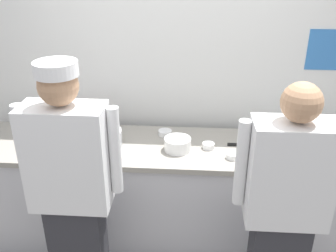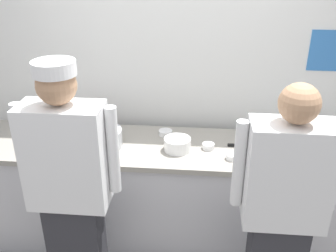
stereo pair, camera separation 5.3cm
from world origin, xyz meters
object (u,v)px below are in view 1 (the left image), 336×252
object	(u,v)px
plate_stack_rear	(40,141)
chefs_knife	(243,145)
chef_near_left	(72,190)
ramekin_orange_sauce	(208,145)
plate_stack_front	(178,144)
ramekin_red_sauce	(165,132)
ramekin_green_sauce	(261,136)
chef_center	(284,208)
ramekin_yellow_sauce	(232,156)
mixing_bowl_steel	(97,139)
squeeze_bottle_secondary	(78,126)
sheet_tray	(311,149)

from	to	relation	value
plate_stack_rear	chefs_knife	world-z (taller)	plate_stack_rear
chef_near_left	ramekin_orange_sauce	bearing A→B (deg)	37.00
chef_near_left	plate_stack_front	distance (m)	0.85
plate_stack_front	chefs_knife	world-z (taller)	plate_stack_front
plate_stack_rear	ramekin_red_sauce	bearing A→B (deg)	15.74
chef_near_left	ramekin_green_sauce	xyz separation A→B (m)	(1.26, 0.83, -0.01)
chef_center	plate_stack_rear	distance (m)	1.79
ramekin_yellow_sauce	ramekin_orange_sauce	distance (m)	0.22
ramekin_green_sauce	chefs_knife	size ratio (longest dim) A/B	0.32
ramekin_green_sauce	mixing_bowl_steel	bearing A→B (deg)	-169.77
plate_stack_front	ramekin_orange_sauce	xyz separation A→B (m)	(0.23, 0.04, -0.02)
ramekin_green_sauce	chef_near_left	bearing A→B (deg)	-146.50
ramekin_yellow_sauce	mixing_bowl_steel	bearing A→B (deg)	173.65
squeeze_bottle_secondary	ramekin_green_sauce	xyz separation A→B (m)	(1.44, 0.07, -0.07)
mixing_bowl_steel	ramekin_orange_sauce	world-z (taller)	mixing_bowl_steel
chef_near_left	squeeze_bottle_secondary	size ratio (longest dim) A/B	9.48
plate_stack_rear	ramekin_red_sauce	xyz separation A→B (m)	(0.92, 0.26, -0.03)
sheet_tray	ramekin_red_sauce	size ratio (longest dim) A/B	4.61
chef_near_left	ramekin_yellow_sauce	size ratio (longest dim) A/B	20.41
ramekin_orange_sauce	chef_near_left	bearing A→B (deg)	-143.00
mixing_bowl_steel	ramekin_green_sauce	distance (m)	1.27
sheet_tray	ramekin_yellow_sauce	size ratio (longest dim) A/B	5.97
sheet_tray	ramekin_yellow_sauce	world-z (taller)	ramekin_yellow_sauce
plate_stack_front	ramekin_green_sauce	world-z (taller)	plate_stack_front
squeeze_bottle_secondary	ramekin_green_sauce	distance (m)	1.44
ramekin_red_sauce	chefs_knife	distance (m)	0.62
plate_stack_front	ramekin_yellow_sauce	world-z (taller)	plate_stack_front
chef_center	plate_stack_front	distance (m)	0.91
sheet_tray	ramekin_orange_sauce	size ratio (longest dim) A/B	5.61
mixing_bowl_steel	ramekin_yellow_sauce	xyz separation A→B (m)	(1.00, -0.11, -0.04)
plate_stack_front	squeeze_bottle_secondary	bearing A→B (deg)	167.65
ramekin_red_sauce	ramekin_yellow_sauce	bearing A→B (deg)	-33.65
chef_near_left	ramekin_orange_sauce	size ratio (longest dim) A/B	19.19
ramekin_orange_sauce	ramekin_red_sauce	size ratio (longest dim) A/B	0.82
sheet_tray	mixing_bowl_steel	bearing A→B (deg)	-178.25
plate_stack_rear	chefs_knife	distance (m)	1.53
sheet_tray	ramekin_green_sauce	world-z (taller)	ramekin_green_sauce
ramekin_orange_sauce	chefs_knife	xyz separation A→B (m)	(0.26, 0.05, -0.02)
mixing_bowl_steel	chef_center	bearing A→B (deg)	-26.82
plate_stack_rear	chefs_knife	bearing A→B (deg)	4.37
plate_stack_rear	chefs_knife	size ratio (longest dim) A/B	0.74
ramekin_yellow_sauce	ramekin_orange_sauce	xyz separation A→B (m)	(-0.17, 0.14, 0.00)
chef_near_left	plate_stack_rear	bearing A→B (deg)	126.10
mixing_bowl_steel	ramekin_yellow_sauce	world-z (taller)	mixing_bowl_steel
squeeze_bottle_secondary	ramekin_orange_sauce	size ratio (longest dim) A/B	2.02
plate_stack_rear	ramekin_red_sauce	world-z (taller)	plate_stack_rear
chefs_knife	plate_stack_rear	bearing A→B (deg)	-175.63
chef_center	ramekin_orange_sauce	xyz separation A→B (m)	(-0.43, 0.67, 0.04)
ramekin_yellow_sauce	ramekin_green_sauce	bearing A→B (deg)	53.31
squeeze_bottle_secondary	ramekin_orange_sauce	world-z (taller)	squeeze_bottle_secondary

